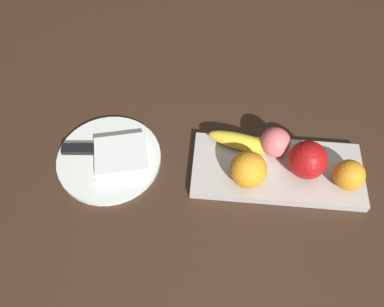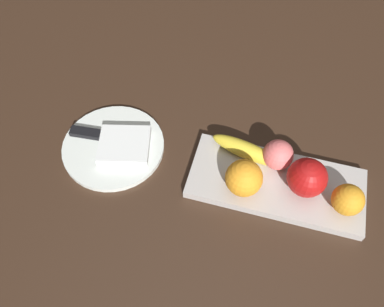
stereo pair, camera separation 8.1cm
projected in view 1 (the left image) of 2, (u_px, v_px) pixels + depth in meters
ground_plane at (272, 175)px, 0.84m from camera, size 2.40×2.40×0.00m
fruit_tray at (277, 170)px, 0.84m from camera, size 0.36×0.15×0.02m
apple at (308, 160)px, 0.79m from camera, size 0.08×0.08×0.08m
banana at (243, 142)px, 0.85m from camera, size 0.16×0.07×0.04m
orange_near_apple at (248, 170)px, 0.78m from camera, size 0.08×0.08×0.08m
orange_near_banana at (349, 175)px, 0.79m from camera, size 0.06×0.06×0.06m
peach at (275, 142)px, 0.83m from camera, size 0.06×0.06×0.06m
dinner_plate at (109, 159)px, 0.86m from camera, size 0.23×0.23×0.01m
folded_napkin at (121, 156)px, 0.85m from camera, size 0.13×0.12×0.02m
knife at (90, 149)px, 0.86m from camera, size 0.18×0.04×0.01m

